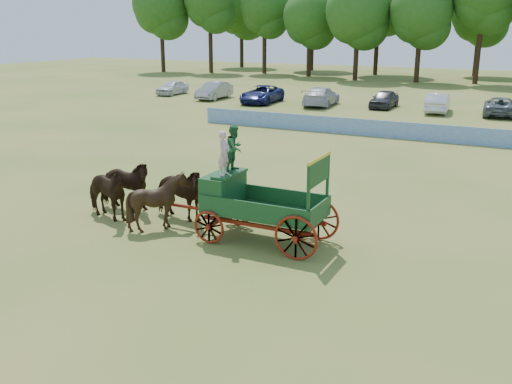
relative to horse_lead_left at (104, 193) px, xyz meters
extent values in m
plane|color=olive|center=(6.17, 1.86, -0.98)|extent=(160.00, 160.00, 0.00)
imported|color=#301E0D|center=(0.00, 0.00, 0.00)|extent=(2.49, 1.52, 1.96)
imported|color=#301E0D|center=(0.00, 1.10, 0.00)|extent=(2.44, 1.36, 1.96)
imported|color=#301E0D|center=(2.40, 0.00, 0.00)|extent=(1.95, 1.78, 1.96)
imported|color=#301E0D|center=(2.40, 1.10, 0.00)|extent=(2.37, 1.17, 1.96)
cube|color=maroon|center=(4.60, 0.55, -0.38)|extent=(0.12, 2.00, 0.12)
cube|color=maroon|center=(7.60, 0.55, -0.38)|extent=(0.12, 2.00, 0.12)
cube|color=maroon|center=(6.10, 0.00, -0.26)|extent=(3.80, 0.10, 0.12)
cube|color=maroon|center=(6.10, 1.10, -0.26)|extent=(3.80, 0.10, 0.12)
cube|color=maroon|center=(3.70, 0.55, -0.23)|extent=(2.80, 0.09, 0.09)
cube|color=#184824|center=(6.10, 0.55, 0.02)|extent=(3.80, 1.80, 0.10)
cube|color=#184824|center=(6.10, -0.33, 0.32)|extent=(3.80, 0.06, 0.55)
cube|color=#184824|center=(6.10, 1.43, 0.32)|extent=(3.80, 0.06, 0.55)
cube|color=#184824|center=(7.98, 0.55, 0.32)|extent=(0.06, 1.80, 0.55)
cube|color=#184824|center=(4.60, 0.55, 0.57)|extent=(0.85, 1.70, 1.05)
cube|color=#184824|center=(4.85, 0.55, 1.14)|extent=(0.55, 1.50, 0.08)
cube|color=#184824|center=(4.22, 0.55, 0.37)|extent=(0.10, 1.60, 0.65)
cube|color=#184824|center=(4.40, 0.55, 0.07)|extent=(0.55, 1.60, 0.06)
cube|color=#184824|center=(7.90, -0.25, 0.97)|extent=(0.08, 0.08, 1.80)
cube|color=#184824|center=(7.90, 1.35, 0.97)|extent=(0.08, 0.08, 1.80)
cube|color=#184824|center=(7.90, 0.55, 1.57)|extent=(0.07, 1.75, 0.75)
cube|color=gold|center=(7.90, 0.55, 1.97)|extent=(0.08, 1.80, 0.09)
cube|color=gold|center=(7.86, 0.55, 1.57)|extent=(0.02, 1.30, 0.12)
torus|color=maroon|center=(4.60, -0.40, -0.43)|extent=(1.09, 0.09, 1.09)
torus|color=maroon|center=(4.60, 1.50, -0.43)|extent=(1.09, 0.09, 1.09)
torus|color=maroon|center=(7.60, -0.40, -0.28)|extent=(1.39, 0.09, 1.39)
torus|color=maroon|center=(7.60, 1.50, -0.28)|extent=(1.39, 0.09, 1.39)
imported|color=beige|center=(4.85, 0.20, 1.89)|extent=(0.34, 0.52, 1.42)
imported|color=#235F30|center=(4.85, 0.90, 1.92)|extent=(0.56, 0.72, 1.49)
cube|color=#1C449C|center=(5.17, 19.86, -0.46)|extent=(26.00, 0.08, 1.05)
imported|color=silver|center=(-19.83, 32.73, -0.27)|extent=(1.81, 4.24, 1.43)
imported|color=gray|center=(-14.24, 31.56, -0.18)|extent=(1.91, 4.91, 1.59)
imported|color=navy|center=(-8.98, 31.03, -0.21)|extent=(2.96, 5.73, 1.55)
imported|color=silver|center=(-3.64, 31.76, -0.18)|extent=(2.72, 5.69, 1.60)
imported|color=#333338|center=(1.57, 32.92, -0.24)|extent=(1.80, 4.35, 1.47)
imported|color=silver|center=(6.08, 32.15, -0.21)|extent=(2.00, 4.79, 1.54)
imported|color=slate|center=(10.65, 32.65, -0.27)|extent=(2.73, 5.27, 1.42)
cylinder|color=#382314|center=(-37.83, 56.31, 1.64)|extent=(0.60, 0.60, 5.24)
sphere|color=#225416|center=(-37.83, 56.31, 8.67)|extent=(8.16, 8.16, 8.16)
cylinder|color=#382314|center=(-30.62, 58.13, 1.85)|extent=(0.60, 0.60, 5.66)
cylinder|color=#382314|center=(-23.05, 60.41, 1.55)|extent=(0.60, 0.60, 5.06)
sphere|color=#225416|center=(-23.05, 60.41, 8.34)|extent=(6.90, 6.90, 6.90)
cylinder|color=#382314|center=(-15.54, 58.74, 1.14)|extent=(0.60, 0.60, 4.24)
sphere|color=#225416|center=(-15.54, 58.74, 6.84)|extent=(7.13, 7.13, 7.13)
cylinder|color=#382314|center=(-8.12, 55.93, 1.30)|extent=(0.60, 0.60, 4.55)
sphere|color=#225416|center=(-8.12, 55.93, 7.41)|extent=(7.95, 7.95, 7.95)
cylinder|color=#382314|center=(-0.66, 56.68, 1.28)|extent=(0.60, 0.60, 4.52)
sphere|color=#225416|center=(-0.66, 56.68, 7.34)|extent=(7.38, 7.38, 7.38)
cylinder|color=#382314|center=(5.98, 57.93, 1.87)|extent=(0.60, 0.60, 5.69)
cylinder|color=#382314|center=(-31.83, 69.91, 1.65)|extent=(0.60, 0.60, 5.26)
sphere|color=#225416|center=(-31.83, 69.91, 8.71)|extent=(8.92, 8.92, 8.92)
cylinder|color=#382314|center=(-19.20, 69.12, 1.77)|extent=(0.60, 0.60, 5.49)
sphere|color=#225416|center=(-19.20, 69.12, 9.13)|extent=(8.95, 8.95, 8.95)
cylinder|color=#382314|center=(-8.08, 65.18, 2.04)|extent=(0.60, 0.60, 6.05)
cylinder|color=#382314|center=(4.65, 68.97, 1.31)|extent=(0.60, 0.60, 4.59)
sphere|color=#225416|center=(4.65, 68.97, 7.47)|extent=(7.72, 7.72, 7.72)
camera|label=1|loc=(13.63, -14.97, 5.76)|focal=40.00mm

